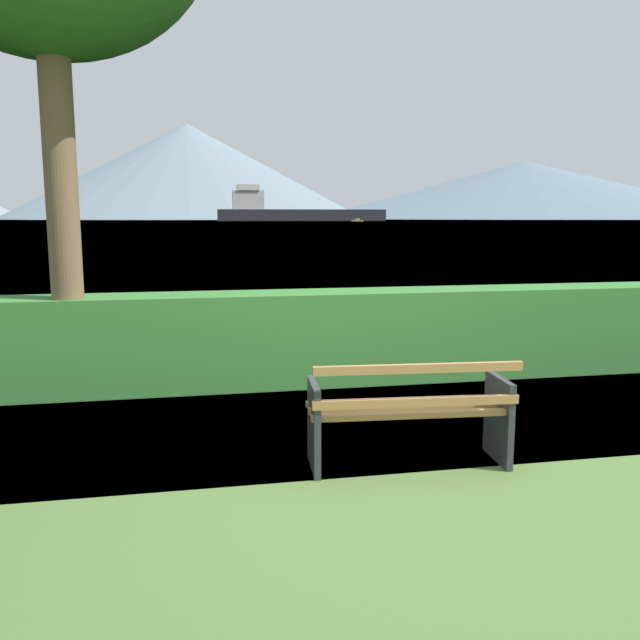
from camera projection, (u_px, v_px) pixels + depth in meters
The scene contains 7 objects.
ground_plane at pixel (406, 463), 5.22m from camera, with size 1400.00×1400.00×0.00m, color #4C6B33.
water_surface at pixel (191, 221), 305.42m from camera, with size 620.00×620.00×0.00m, color #6B8EA3.
park_bench at pixel (409, 413), 5.09m from camera, with size 1.59×0.69×0.87m.
hedge_row at pixel (333, 337), 7.74m from camera, with size 8.95×0.71×1.07m, color #387A33.
cargo_ship_large at pixel (289, 211), 312.78m from camera, with size 79.68×13.30×16.58m.
tender_far at pixel (357, 220), 268.94m from camera, with size 4.74×2.98×1.18m.
distant_hills at pixel (290, 182), 567.16m from camera, with size 880.21×396.47×77.06m.
Camera 1 is at (-1.64, -4.75, 1.92)m, focal length 37.17 mm.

